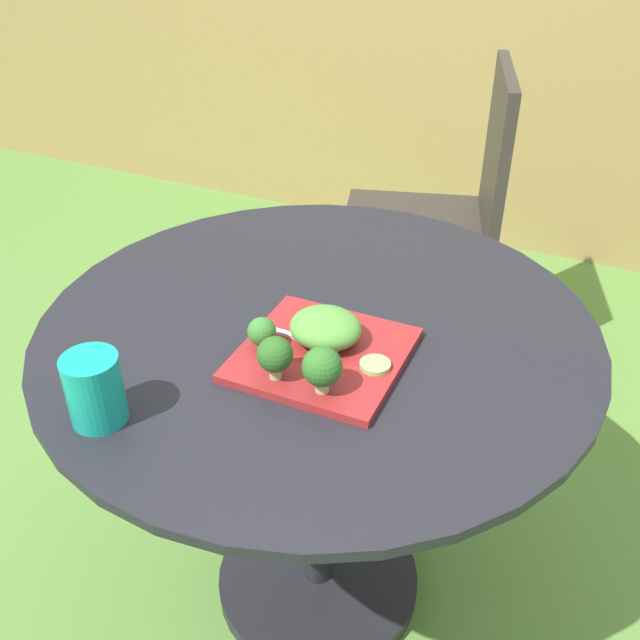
{
  "coord_description": "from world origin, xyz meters",
  "views": [
    {
      "loc": [
        0.43,
        -0.93,
        1.4
      ],
      "look_at": [
        0.02,
        -0.04,
        0.75
      ],
      "focal_mm": 40.69,
      "sensor_mm": 36.0,
      "label": 1
    }
  ],
  "objects_px": {
    "patio_chair": "(451,201)",
    "drinking_glass": "(95,393)",
    "fork": "(305,339)",
    "salad_plate": "(323,355)"
  },
  "relations": [
    {
      "from": "patio_chair",
      "to": "drinking_glass",
      "type": "distance_m",
      "value": 1.35
    },
    {
      "from": "drinking_glass",
      "to": "fork",
      "type": "relative_size",
      "value": 0.68
    },
    {
      "from": "salad_plate",
      "to": "drinking_glass",
      "type": "relative_size",
      "value": 2.38
    },
    {
      "from": "patio_chair",
      "to": "salad_plate",
      "type": "bearing_deg",
      "value": -86.21
    },
    {
      "from": "patio_chair",
      "to": "drinking_glass",
      "type": "xyz_separation_m",
      "value": [
        -0.16,
        -1.32,
        0.23
      ]
    },
    {
      "from": "drinking_glass",
      "to": "fork",
      "type": "xyz_separation_m",
      "value": [
        0.19,
        0.28,
        -0.03
      ]
    },
    {
      "from": "patio_chair",
      "to": "salad_plate",
      "type": "height_order",
      "value": "patio_chair"
    },
    {
      "from": "drinking_glass",
      "to": "fork",
      "type": "bearing_deg",
      "value": 55.06
    },
    {
      "from": "patio_chair",
      "to": "fork",
      "type": "xyz_separation_m",
      "value": [
        0.03,
        -1.05,
        0.2
      ]
    },
    {
      "from": "patio_chair",
      "to": "drinking_glass",
      "type": "height_order",
      "value": "patio_chair"
    }
  ]
}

